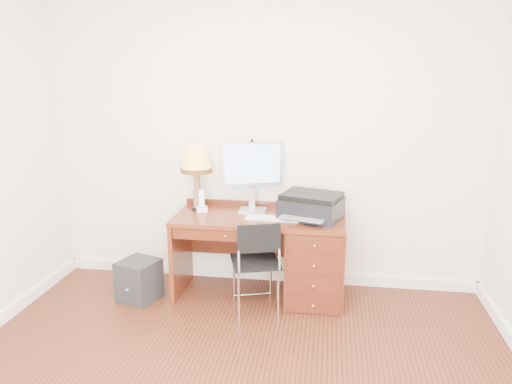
% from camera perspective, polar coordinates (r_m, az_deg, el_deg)
% --- Properties ---
extents(room_shell, '(4.00, 4.00, 4.00)m').
position_cam_1_polar(room_shell, '(3.98, -1.25, -15.70)').
color(room_shell, silver).
rests_on(room_shell, ground).
extents(desk, '(1.50, 0.67, 0.75)m').
position_cam_1_polar(desk, '(4.48, 4.52, -7.04)').
color(desk, maroon).
rests_on(desk, ground).
extents(monitor, '(0.53, 0.26, 0.63)m').
position_cam_1_polar(monitor, '(4.50, -0.33, 2.79)').
color(monitor, silver).
rests_on(monitor, desk).
extents(keyboard, '(0.48, 0.17, 0.02)m').
position_cam_1_polar(keyboard, '(4.30, 1.95, -3.03)').
color(keyboard, white).
rests_on(keyboard, desk).
extents(mouse_pad, '(0.20, 0.20, 0.04)m').
position_cam_1_polar(mouse_pad, '(4.24, 6.63, -3.36)').
color(mouse_pad, black).
rests_on(mouse_pad, desk).
extents(printer, '(0.59, 0.52, 0.22)m').
position_cam_1_polar(printer, '(4.34, 6.33, -1.59)').
color(printer, black).
rests_on(printer, desk).
extents(leg_lamp, '(0.29, 0.29, 0.59)m').
position_cam_1_polar(leg_lamp, '(4.54, -6.83, 3.30)').
color(leg_lamp, black).
rests_on(leg_lamp, desk).
extents(phone, '(0.12, 0.12, 0.20)m').
position_cam_1_polar(phone, '(4.55, -6.22, -1.48)').
color(phone, white).
rests_on(phone, desk).
extents(pen_cup, '(0.07, 0.07, 0.09)m').
position_cam_1_polar(pen_cup, '(4.45, 5.59, -1.99)').
color(pen_cup, black).
rests_on(pen_cup, desk).
extents(chair, '(0.49, 0.49, 0.82)m').
position_cam_1_polar(chair, '(4.15, -0.21, -7.49)').
color(chair, black).
rests_on(chair, ground).
extents(equipment_box, '(0.40, 0.40, 0.36)m').
position_cam_1_polar(equipment_box, '(4.63, -13.23, -9.78)').
color(equipment_box, black).
rests_on(equipment_box, ground).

